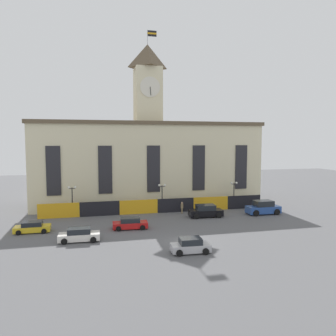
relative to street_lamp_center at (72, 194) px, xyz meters
The scene contains 13 objects.
ground_plane 21.01m from the street_lamp_center, 52.17° to the right, with size 160.00×160.00×0.00m, color #565659.
civic_building 15.32m from the street_lamp_center, 29.39° to the left, with size 39.30×10.78×30.20m.
banner_fence 12.97m from the street_lamp_center, ahead, with size 35.04×0.12×2.16m.
street_lamp_center is the anchor object (origin of this frame).
street_lamp_far_left 13.70m from the street_lamp_center, ahead, with size 1.26×0.36×4.34m.
street_lamp_far_right 26.00m from the street_lamp_center, ahead, with size 1.26×0.36×4.33m.
car_silver_hatch 23.26m from the street_lamp_center, 57.78° to the right, with size 3.98×2.16×1.50m.
car_black_suv 19.96m from the street_lamp_center, 15.60° to the right, with size 5.01×2.59×1.80m.
car_white_taxi 13.40m from the street_lamp_center, 84.02° to the right, with size 4.55×2.24×1.50m.
car_blue_van 28.89m from the street_lamp_center, 11.34° to the right, with size 5.11×2.38×2.10m.
car_red_sedan 12.20m from the street_lamp_center, 50.91° to the right, with size 4.49×2.32×1.45m.
car_yellow_coupe 9.56m from the street_lamp_center, 118.02° to the right, with size 4.21×2.15×1.35m.
pedestrian 16.66m from the street_lamp_center, ahead, with size 0.46×0.46×1.80m.
Camera 1 is at (-10.00, -33.72, 11.19)m, focal length 35.00 mm.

